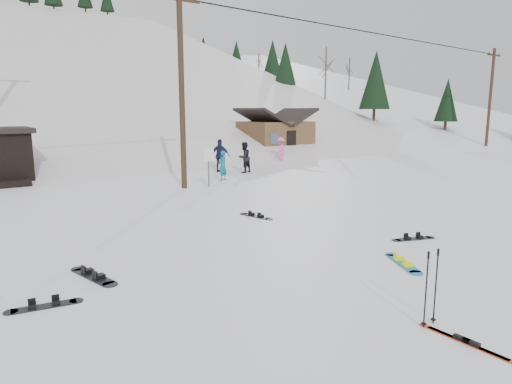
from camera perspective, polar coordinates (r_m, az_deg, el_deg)
ground at (r=9.75m, az=18.31°, el=-12.16°), size 200.00×200.00×0.00m
ski_slope at (r=62.72m, az=-27.14°, el=-5.33°), size 60.00×85.24×65.97m
ridge_right at (r=72.99m, az=4.35°, el=-1.34°), size 45.66×93.98×54.59m
treeline_right at (r=64.25m, az=7.64°, el=6.93°), size 20.00×60.00×10.00m
utility_pole at (r=21.46m, az=-9.29°, el=12.92°), size 2.00×0.26×9.00m
utility_pole_right at (r=46.98m, az=27.23°, el=10.42°), size 2.00×0.26×9.00m
trail_sign at (r=21.69m, az=-5.92°, el=3.96°), size 0.50×0.09×1.85m
cabin at (r=36.90m, az=2.44°, el=6.91°), size 5.39×4.40×3.77m
hero_snowboard at (r=11.57m, az=17.90°, el=-8.41°), size 0.91×1.48×0.11m
hero_skis at (r=8.25m, az=24.82°, el=-16.68°), size 0.16×1.64×0.09m
ski_poles at (r=8.39m, az=21.03°, el=-11.05°), size 0.37×0.10×1.34m
board_scatter_a at (r=9.63m, az=-24.95°, el=-12.76°), size 1.36×0.42×0.10m
board_scatter_b at (r=10.82m, az=-19.67°, el=-9.82°), size 0.63×1.68×0.12m
board_scatter_d at (r=13.78m, az=19.08°, el=-5.50°), size 1.30×0.62×0.10m
board_scatter_f at (r=15.72m, az=-0.00°, el=-3.00°), size 0.54×1.42×0.10m
skier_teal at (r=23.73m, az=-4.20°, el=3.31°), size 0.66×0.56×1.55m
skier_dark at (r=26.62m, az=-1.49°, el=4.34°), size 1.01×0.87×1.78m
skier_pink at (r=31.70m, az=3.12°, el=5.26°), size 1.31×1.14×1.76m
skier_navy at (r=26.92m, az=-4.50°, el=4.55°), size 1.13×1.15×1.94m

